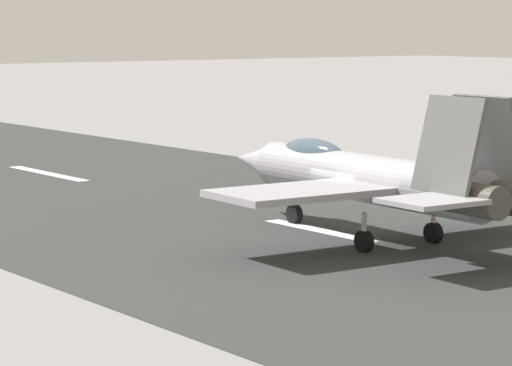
# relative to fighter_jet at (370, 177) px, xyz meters

# --- Properties ---
(ground_plane) EXTENTS (400.00, 400.00, 0.00)m
(ground_plane) POSITION_rel_fighter_jet_xyz_m (1.25, 0.05, -2.36)
(ground_plane) COLOR gray
(runway_strip) EXTENTS (240.00, 26.00, 0.02)m
(runway_strip) POSITION_rel_fighter_jet_xyz_m (1.23, 0.05, -2.35)
(runway_strip) COLOR #2E3130
(runway_strip) RESTS_ON ground
(fighter_jet) EXTENTS (16.30, 13.62, 5.55)m
(fighter_jet) POSITION_rel_fighter_jet_xyz_m (0.00, 0.00, 0.00)
(fighter_jet) COLOR #99979F
(fighter_jet) RESTS_ON ground
(crew_person) EXTENTS (0.68, 0.39, 1.57)m
(crew_person) POSITION_rel_fighter_jet_xyz_m (16.08, -9.39, -1.58)
(crew_person) COLOR #1E2338
(crew_person) RESTS_ON ground
(marker_cone_mid) EXTENTS (0.44, 0.44, 0.55)m
(marker_cone_mid) POSITION_rel_fighter_jet_xyz_m (8.84, -12.16, -2.09)
(marker_cone_mid) COLOR orange
(marker_cone_mid) RESTS_ON ground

